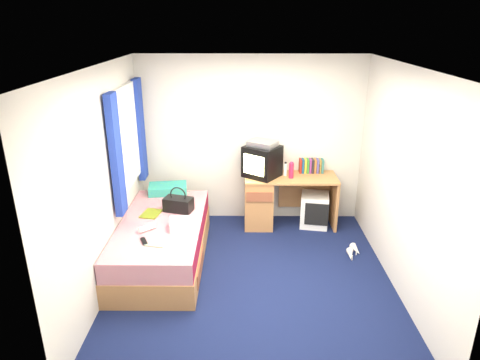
{
  "coord_description": "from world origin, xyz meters",
  "views": [
    {
      "loc": [
        -0.11,
        -4.24,
        2.83
      ],
      "look_at": [
        -0.15,
        0.7,
        0.97
      ],
      "focal_mm": 32.0,
      "sensor_mm": 36.0,
      "label": 1
    }
  ],
  "objects_px": {
    "remote_control": "(144,241)",
    "magazine": "(151,214)",
    "aerosol_can": "(285,169)",
    "water_bottle": "(147,228)",
    "desk": "(271,198)",
    "pink_water_bottle": "(291,171)",
    "colour_swatch_fan": "(154,245)",
    "crt_tv": "(262,161)",
    "handbag": "(178,204)",
    "bed": "(163,241)",
    "pillow": "(168,189)",
    "picture_frame": "(319,168)",
    "vcr": "(262,144)",
    "storage_cube": "(314,210)",
    "towel": "(183,224)",
    "white_heels": "(353,252)"
  },
  "relations": [
    {
      "from": "bed",
      "to": "water_bottle",
      "type": "height_order",
      "value": "water_bottle"
    },
    {
      "from": "bed",
      "to": "water_bottle",
      "type": "xyz_separation_m",
      "value": [
        -0.12,
        -0.25,
        0.31
      ]
    },
    {
      "from": "towel",
      "to": "remote_control",
      "type": "height_order",
      "value": "towel"
    },
    {
      "from": "magazine",
      "to": "colour_swatch_fan",
      "type": "relative_size",
      "value": 1.27
    },
    {
      "from": "bed",
      "to": "remote_control",
      "type": "distance_m",
      "value": 0.6
    },
    {
      "from": "pillow",
      "to": "remote_control",
      "type": "height_order",
      "value": "pillow"
    },
    {
      "from": "pink_water_bottle",
      "to": "colour_swatch_fan",
      "type": "distance_m",
      "value": 2.27
    },
    {
      "from": "pink_water_bottle",
      "to": "magazine",
      "type": "height_order",
      "value": "pink_water_bottle"
    },
    {
      "from": "pillow",
      "to": "white_heels",
      "type": "height_order",
      "value": "pillow"
    },
    {
      "from": "desk",
      "to": "water_bottle",
      "type": "xyz_separation_m",
      "value": [
        -1.51,
        -1.27,
        0.17
      ]
    },
    {
      "from": "pink_water_bottle",
      "to": "water_bottle",
      "type": "relative_size",
      "value": 1.07
    },
    {
      "from": "picture_frame",
      "to": "water_bottle",
      "type": "bearing_deg",
      "value": -138.96
    },
    {
      "from": "crt_tv",
      "to": "pink_water_bottle",
      "type": "relative_size",
      "value": 2.79
    },
    {
      "from": "desk",
      "to": "magazine",
      "type": "height_order",
      "value": "desk"
    },
    {
      "from": "bed",
      "to": "pillow",
      "type": "relative_size",
      "value": 3.81
    },
    {
      "from": "desk",
      "to": "remote_control",
      "type": "relative_size",
      "value": 8.12
    },
    {
      "from": "water_bottle",
      "to": "white_heels",
      "type": "xyz_separation_m",
      "value": [
        2.52,
        0.39,
        -0.54
      ]
    },
    {
      "from": "storage_cube",
      "to": "towel",
      "type": "bearing_deg",
      "value": -136.05
    },
    {
      "from": "bed",
      "to": "handbag",
      "type": "relative_size",
      "value": 5.08
    },
    {
      "from": "picture_frame",
      "to": "towel",
      "type": "relative_size",
      "value": 0.45
    },
    {
      "from": "desk",
      "to": "colour_swatch_fan",
      "type": "bearing_deg",
      "value": -129.82
    },
    {
      "from": "picture_frame",
      "to": "vcr",
      "type": "bearing_deg",
      "value": -161.4
    },
    {
      "from": "towel",
      "to": "crt_tv",
      "type": "bearing_deg",
      "value": 51.66
    },
    {
      "from": "handbag",
      "to": "water_bottle",
      "type": "distance_m",
      "value": 0.62
    },
    {
      "from": "colour_swatch_fan",
      "to": "white_heels",
      "type": "xyz_separation_m",
      "value": [
        2.37,
        0.74,
        -0.51
      ]
    },
    {
      "from": "magazine",
      "to": "storage_cube",
      "type": "bearing_deg",
      "value": 20.07
    },
    {
      "from": "aerosol_can",
      "to": "water_bottle",
      "type": "height_order",
      "value": "aerosol_can"
    },
    {
      "from": "magazine",
      "to": "remote_control",
      "type": "distance_m",
      "value": 0.72
    },
    {
      "from": "remote_control",
      "to": "vcr",
      "type": "bearing_deg",
      "value": 24.87
    },
    {
      "from": "bed",
      "to": "vcr",
      "type": "bearing_deg",
      "value": 39.34
    },
    {
      "from": "picture_frame",
      "to": "crt_tv",
      "type": "bearing_deg",
      "value": -161.19
    },
    {
      "from": "crt_tv",
      "to": "vcr",
      "type": "distance_m",
      "value": 0.25
    },
    {
      "from": "picture_frame",
      "to": "water_bottle",
      "type": "xyz_separation_m",
      "value": [
        -2.21,
        -1.43,
        -0.24
      ]
    },
    {
      "from": "pink_water_bottle",
      "to": "handbag",
      "type": "xyz_separation_m",
      "value": [
        -1.49,
        -0.65,
        -0.22
      ]
    },
    {
      "from": "remote_control",
      "to": "magazine",
      "type": "bearing_deg",
      "value": 71.28
    },
    {
      "from": "desk",
      "to": "pink_water_bottle",
      "type": "bearing_deg",
      "value": -14.93
    },
    {
      "from": "remote_control",
      "to": "pillow",
      "type": "bearing_deg",
      "value": 64.95
    },
    {
      "from": "storage_cube",
      "to": "water_bottle",
      "type": "distance_m",
      "value": 2.5
    },
    {
      "from": "picture_frame",
      "to": "towel",
      "type": "bearing_deg",
      "value": -134.57
    },
    {
      "from": "aerosol_can",
      "to": "water_bottle",
      "type": "distance_m",
      "value": 2.16
    },
    {
      "from": "colour_swatch_fan",
      "to": "crt_tv",
      "type": "bearing_deg",
      "value": 53.14
    },
    {
      "from": "picture_frame",
      "to": "aerosol_can",
      "type": "relative_size",
      "value": 0.79
    },
    {
      "from": "pink_water_bottle",
      "to": "bed",
      "type": "bearing_deg",
      "value": -150.11
    },
    {
      "from": "vcr",
      "to": "magazine",
      "type": "distance_m",
      "value": 1.78
    },
    {
      "from": "pink_water_bottle",
      "to": "towel",
      "type": "xyz_separation_m",
      "value": [
        -1.36,
        -1.14,
        -0.26
      ]
    },
    {
      "from": "desk",
      "to": "aerosol_can",
      "type": "xyz_separation_m",
      "value": [
        0.2,
        0.03,
        0.43
      ]
    },
    {
      "from": "desk",
      "to": "pink_water_bottle",
      "type": "distance_m",
      "value": 0.53
    },
    {
      "from": "crt_tv",
      "to": "water_bottle",
      "type": "xyz_separation_m",
      "value": [
        -1.37,
        -1.27,
        -0.39
      ]
    },
    {
      "from": "handbag",
      "to": "colour_swatch_fan",
      "type": "relative_size",
      "value": 1.79
    },
    {
      "from": "handbag",
      "to": "storage_cube",
      "type": "bearing_deg",
      "value": 36.27
    }
  ]
}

